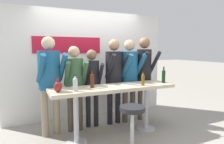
{
  "coord_description": "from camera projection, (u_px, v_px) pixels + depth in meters",
  "views": [
    {
      "loc": [
        -1.53,
        -3.21,
        1.61
      ],
      "look_at": [
        0.0,
        0.09,
        1.18
      ],
      "focal_mm": 32.0,
      "sensor_mm": 36.0,
      "label": 1
    }
  ],
  "objects": [
    {
      "name": "wine_bottle_2",
      "position": [
        75.0,
        84.0,
        3.17
      ],
      "size": [
        0.08,
        0.08,
        0.26
      ],
      "color": "#B7BCC1",
      "rests_on": "tasting_table"
    },
    {
      "name": "ground_plane",
      "position": [
        114.0,
        136.0,
        3.72
      ],
      "size": [
        40.0,
        40.0,
        0.0
      ],
      "primitive_type": "plane",
      "color": "gray"
    },
    {
      "name": "person_far_left",
      "position": [
        50.0,
        75.0,
        3.63
      ],
      "size": [
        0.53,
        0.64,
        1.83
      ],
      "rotation": [
        0.0,
        0.0,
        0.16
      ],
      "color": "gray",
      "rests_on": "ground_plane"
    },
    {
      "name": "wine_bottle_1",
      "position": [
        92.0,
        80.0,
        3.45
      ],
      "size": [
        0.07,
        0.07,
        0.3
      ],
      "color": "#4C1E0F",
      "rests_on": "tasting_table"
    },
    {
      "name": "tasting_table",
      "position": [
        114.0,
        94.0,
        3.63
      ],
      "size": [
        2.29,
        0.6,
        0.93
      ],
      "color": "beige",
      "rests_on": "ground_plane"
    },
    {
      "name": "wine_bottle_0",
      "position": [
        164.0,
        76.0,
        3.95
      ],
      "size": [
        0.07,
        0.07,
        0.32
      ],
      "color": "black",
      "rests_on": "tasting_table"
    },
    {
      "name": "person_center_left",
      "position": [
        92.0,
        79.0,
        4.04
      ],
      "size": [
        0.4,
        0.51,
        1.59
      ],
      "rotation": [
        0.0,
        0.0,
        -0.11
      ],
      "color": "black",
      "rests_on": "ground_plane"
    },
    {
      "name": "person_left",
      "position": [
        75.0,
        79.0,
        3.82
      ],
      "size": [
        0.43,
        0.53,
        1.66
      ],
      "rotation": [
        0.0,
        0.0,
        -0.06
      ],
      "color": "#473D33",
      "rests_on": "ground_plane"
    },
    {
      "name": "back_wall",
      "position": [
        90.0,
        64.0,
        4.77
      ],
      "size": [
        3.89,
        0.12,
        2.49
      ],
      "color": "silver",
      "rests_on": "ground_plane"
    },
    {
      "name": "decorative_vase",
      "position": [
        58.0,
        87.0,
        3.11
      ],
      "size": [
        0.13,
        0.13,
        0.22
      ],
      "color": "maroon",
      "rests_on": "tasting_table"
    },
    {
      "name": "person_right",
      "position": [
        144.0,
        68.0,
        4.47
      ],
      "size": [
        0.39,
        0.54,
        1.86
      ],
      "rotation": [
        0.0,
        0.0,
        0.01
      ],
      "color": "#473D33",
      "rests_on": "ground_plane"
    },
    {
      "name": "person_center_right",
      "position": [
        129.0,
        71.0,
        4.33
      ],
      "size": [
        0.47,
        0.58,
        1.8
      ],
      "rotation": [
        0.0,
        0.0,
        0.08
      ],
      "color": "#473D33",
      "rests_on": "ground_plane"
    },
    {
      "name": "bar_stool",
      "position": [
        132.0,
        122.0,
        3.08
      ],
      "size": [
        0.42,
        0.42,
        0.73
      ],
      "color": "#B2B2B7",
      "rests_on": "ground_plane"
    },
    {
      "name": "wine_bottle_3",
      "position": [
        143.0,
        79.0,
        3.68
      ],
      "size": [
        0.06,
        0.06,
        0.26
      ],
      "color": "brown",
      "rests_on": "tasting_table"
    },
    {
      "name": "person_center",
      "position": [
        114.0,
        72.0,
        4.2
      ],
      "size": [
        0.44,
        0.56,
        1.8
      ],
      "rotation": [
        0.0,
        0.0,
        0.04
      ],
      "color": "black",
      "rests_on": "ground_plane"
    }
  ]
}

